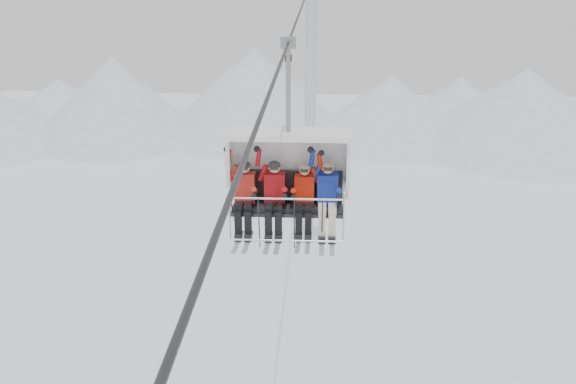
{
  "coord_description": "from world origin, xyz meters",
  "views": [
    {
      "loc": [
        0.72,
        -13.97,
        15.19
      ],
      "look_at": [
        0.0,
        0.0,
        10.28
      ],
      "focal_mm": 45.0,
      "sensor_mm": 36.0,
      "label": 1
    }
  ],
  "objects_px": {
    "chairlift_carrier": "(289,169)",
    "skier_far_left": "(244,195)",
    "skier_center_left": "(274,195)",
    "skier_far_right": "(327,196)",
    "skier_center_right": "(304,197)",
    "lift_tower_right": "(310,133)"
  },
  "relations": [
    {
      "from": "lift_tower_right",
      "to": "skier_far_right",
      "type": "distance_m",
      "value": 22.52
    },
    {
      "from": "chairlift_carrier",
      "to": "skier_far_left",
      "type": "distance_m",
      "value": 1.06
    },
    {
      "from": "skier_center_right",
      "to": "skier_center_left",
      "type": "bearing_deg",
      "value": 179.43
    },
    {
      "from": "lift_tower_right",
      "to": "skier_center_right",
      "type": "relative_size",
      "value": 7.99
    },
    {
      "from": "skier_far_left",
      "to": "chairlift_carrier",
      "type": "bearing_deg",
      "value": 18.84
    },
    {
      "from": "chairlift_carrier",
      "to": "skier_center_left",
      "type": "height_order",
      "value": "chairlift_carrier"
    },
    {
      "from": "skier_center_left",
      "to": "skier_center_right",
      "type": "height_order",
      "value": "skier_center_left"
    },
    {
      "from": "lift_tower_right",
      "to": "skier_center_left",
      "type": "relative_size",
      "value": 7.96
    },
    {
      "from": "chairlift_carrier",
      "to": "lift_tower_right",
      "type": "bearing_deg",
      "value": 90.0
    },
    {
      "from": "skier_far_left",
      "to": "skier_center_left",
      "type": "bearing_deg",
      "value": 0.14
    },
    {
      "from": "skier_center_left",
      "to": "skier_far_right",
      "type": "height_order",
      "value": "same"
    },
    {
      "from": "lift_tower_right",
      "to": "skier_far_left",
      "type": "bearing_deg",
      "value": -92.32
    },
    {
      "from": "lift_tower_right",
      "to": "skier_far_left",
      "type": "distance_m",
      "value": 22.53
    },
    {
      "from": "lift_tower_right",
      "to": "chairlift_carrier",
      "type": "xyz_separation_m",
      "value": [
        0.0,
        -21.76,
        4.92
      ]
    },
    {
      "from": "lift_tower_right",
      "to": "skier_far_left",
      "type": "xyz_separation_m",
      "value": [
        -0.89,
        -22.07,
        4.44
      ]
    },
    {
      "from": "skier_center_right",
      "to": "chairlift_carrier",
      "type": "bearing_deg",
      "value": 137.29
    },
    {
      "from": "chairlift_carrier",
      "to": "skier_far_left",
      "type": "height_order",
      "value": "chairlift_carrier"
    },
    {
      "from": "lift_tower_right",
      "to": "skier_far_right",
      "type": "xyz_separation_m",
      "value": [
        0.81,
        -22.06,
        4.45
      ]
    },
    {
      "from": "skier_far_right",
      "to": "lift_tower_right",
      "type": "bearing_deg",
      "value": 92.11
    },
    {
      "from": "skier_far_left",
      "to": "skier_center_right",
      "type": "xyz_separation_m",
      "value": [
        1.23,
        -0.0,
        -0.02
      ]
    },
    {
      "from": "skier_center_right",
      "to": "skier_far_left",
      "type": "bearing_deg",
      "value": 179.79
    },
    {
      "from": "skier_center_left",
      "to": "skier_center_right",
      "type": "relative_size",
      "value": 1.0
    }
  ]
}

